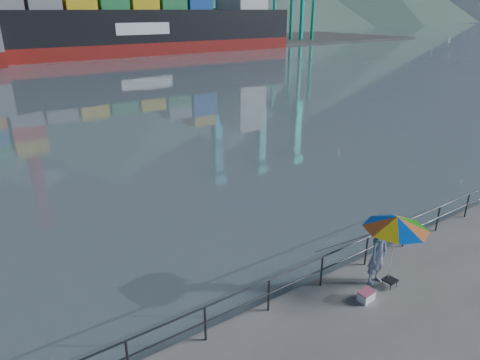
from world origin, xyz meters
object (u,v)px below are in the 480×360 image
at_px(beach_umbrella, 397,223).
at_px(container_ship, 139,20).
at_px(fisherman, 378,255).
at_px(cooler_bag, 366,296).

distance_m(beach_umbrella, container_ship, 78.05).
relative_size(fisherman, cooler_bag, 3.97).
relative_size(fisherman, container_ship, 0.03).
xyz_separation_m(beach_umbrella, container_ship, (23.26, 74.41, 3.70)).
bearing_deg(container_ship, beach_umbrella, -107.36).
bearing_deg(fisherman, container_ship, 67.26).
xyz_separation_m(beach_umbrella, cooler_bag, (-1.15, -0.14, -1.95)).
bearing_deg(fisherman, cooler_bag, -159.18).
height_order(beach_umbrella, container_ship, container_ship).
relative_size(beach_umbrella, cooler_bag, 4.88).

